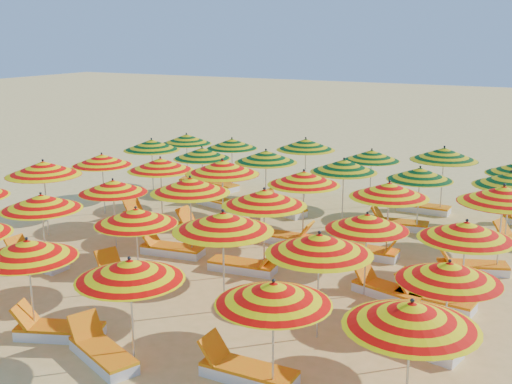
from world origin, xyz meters
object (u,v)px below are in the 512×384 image
at_px(umbrella_8, 136,216).
at_px(lounger_14, 284,237).
at_px(umbrella_21, 304,178).
at_px(umbrella_26, 266,156).
at_px(umbrella_31, 232,144).
at_px(lounger_12, 146,217).
at_px(umbrella_12, 43,168).
at_px(umbrella_20, 222,167).
at_px(umbrella_10, 319,244).
at_px(umbrella_5, 411,315).
at_px(umbrella_25, 202,153).
at_px(lounger_6, 121,278).
at_px(umbrella_34, 444,154).
at_px(lounger_16, 470,267).
at_px(lounger_8, 171,249).
at_px(lounger_3, 246,371).
at_px(lounger_21, 203,181).
at_px(lounger_13, 203,228).
at_px(lounger_18, 282,209).
at_px(umbrella_32, 306,144).
at_px(lounger_7, 413,342).
at_px(umbrella_15, 264,198).
at_px(umbrella_13, 113,186).
at_px(lounger_15, 368,252).
at_px(lounger_5, 36,261).
at_px(umbrella_23, 504,195).
at_px(umbrella_16, 367,222).
at_px(umbrella_17, 466,230).
at_px(lounger_10, 387,290).
at_px(umbrella_9, 223,222).
at_px(lounger_1, 58,330).
at_px(lounger_17, 218,202).
at_px(umbrella_4, 273,293).
at_px(umbrella_11, 449,272).
at_px(umbrella_3, 130,270).
at_px(umbrella_14, 190,185).
at_px(lounger_22, 218,185).
at_px(lounger_11, 433,300).
at_px(lounger_19, 398,224).
at_px(umbrella_28, 420,174).
at_px(lounger_23, 422,207).
at_px(umbrella_2, 27,249).
at_px(umbrella_33, 372,155).
at_px(umbrella_27, 344,166).
at_px(beachgoer_b, 257,216).
at_px(umbrella_18, 102,160).
at_px(lounger_9, 244,266).
at_px(umbrella_29, 511,179).
at_px(umbrella_7, 41,202).
at_px(umbrella_22, 389,190).

xyz_separation_m(umbrella_8, lounger_14, (1.52, 4.74, -1.64)).
height_order(umbrella_21, umbrella_26, umbrella_26).
distance_m(umbrella_31, lounger_12, 5.26).
distance_m(umbrella_12, umbrella_20, 5.19).
bearing_deg(umbrella_10, umbrella_5, -43.07).
bearing_deg(umbrella_25, lounger_6, -73.18).
height_order(umbrella_34, lounger_16, umbrella_34).
bearing_deg(lounger_8, lounger_3, 128.69).
bearing_deg(lounger_21, umbrella_5, -60.55).
xyz_separation_m(lounger_13, lounger_18, (1.21, 3.04, 0.00)).
relative_size(umbrella_32, lounger_7, 1.47).
bearing_deg(umbrella_15, umbrella_34, 69.83).
bearing_deg(umbrella_20, umbrella_13, -129.45).
bearing_deg(umbrella_25, lounger_15, -19.69).
relative_size(lounger_5, lounger_14, 1.00).
bearing_deg(umbrella_23, umbrella_16, -131.98).
xyz_separation_m(umbrella_17, umbrella_20, (-7.35, 2.46, 0.17)).
distance_m(lounger_10, lounger_21, 12.08).
height_order(umbrella_9, lounger_1, umbrella_9).
bearing_deg(lounger_17, umbrella_4, 140.18).
bearing_deg(umbrella_11, umbrella_3, -151.59).
relative_size(umbrella_10, umbrella_14, 1.17).
relative_size(lounger_21, lounger_22, 1.00).
relative_size(umbrella_31, lounger_11, 1.29).
height_order(umbrella_13, lounger_19, umbrella_13).
height_order(umbrella_32, lounger_14, umbrella_32).
relative_size(umbrella_28, lounger_16, 1.39).
relative_size(umbrella_8, lounger_23, 1.34).
height_order(umbrella_11, umbrella_16, umbrella_16).
bearing_deg(umbrella_9, umbrella_2, -135.51).
bearing_deg(umbrella_14, umbrella_33, 69.77).
bearing_deg(lounger_17, umbrella_11, 156.19).
relative_size(umbrella_9, umbrella_20, 1.03).
relative_size(umbrella_10, lounger_22, 1.44).
bearing_deg(umbrella_8, umbrella_27, 70.86).
bearing_deg(umbrella_2, umbrella_13, 112.37).
xyz_separation_m(umbrella_12, lounger_6, (4.37, -1.99, -1.88)).
height_order(umbrella_15, lounger_14, umbrella_15).
distance_m(umbrella_32, beachgoer_b, 5.24).
bearing_deg(lounger_5, lounger_12, -88.57).
distance_m(umbrella_20, lounger_18, 3.47).
distance_m(umbrella_18, lounger_12, 2.47).
distance_m(lounger_7, lounger_13, 8.63).
relative_size(umbrella_8, umbrella_33, 1.02).
bearing_deg(beachgoer_b, umbrella_8, -135.01).
bearing_deg(lounger_9, umbrella_3, -91.02).
bearing_deg(umbrella_29, umbrella_7, -142.39).
height_order(umbrella_32, lounger_22, umbrella_32).
height_order(umbrella_9, umbrella_28, umbrella_9).
bearing_deg(umbrella_16, umbrella_22, 95.29).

